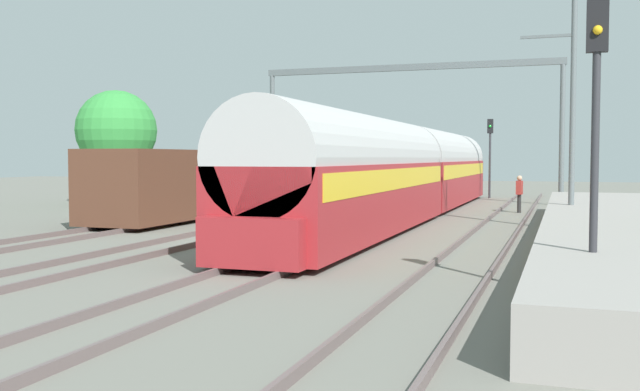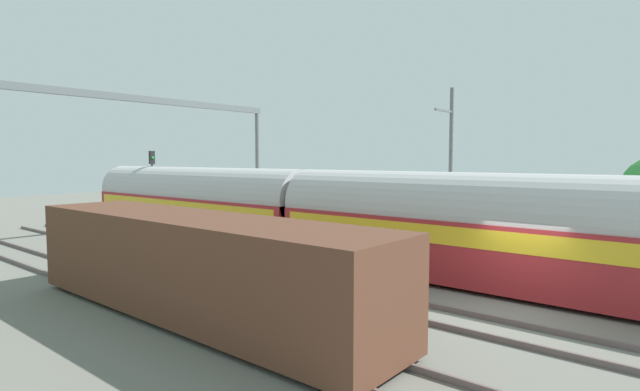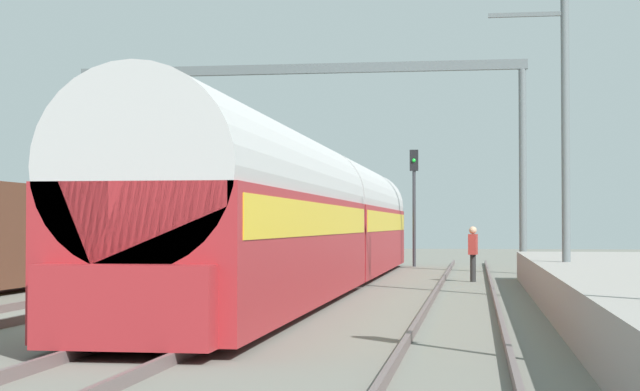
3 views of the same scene
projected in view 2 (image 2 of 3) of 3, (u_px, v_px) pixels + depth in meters
ground at (514, 310)px, 14.46m from camera, size 120.00×120.00×0.00m
track_far_west at (406, 383)px, 9.58m from camera, size 1.52×60.00×0.16m
track_west at (487, 326)px, 12.83m from camera, size 1.51×60.00×0.16m
track_east at (536, 293)px, 16.08m from camera, size 1.51×60.00×0.16m
track_far_east at (568, 270)px, 19.33m from camera, size 1.52×60.00×0.16m
platform at (543, 243)px, 23.50m from camera, size 4.40×28.00×0.90m
passenger_train at (305, 213)px, 22.40m from camera, size 2.93×32.85×3.82m
freight_car at (195, 265)px, 13.79m from camera, size 2.80×13.00×2.70m
person_crossing at (306, 218)px, 28.31m from camera, size 0.30×0.43×1.73m
railway_signal_far at (152, 177)px, 33.82m from camera, size 0.36×0.30×4.99m
catenary_gantry at (144, 132)px, 26.73m from camera, size 17.11×0.28×7.86m
catenary_pole_east_mid at (450, 165)px, 24.74m from camera, size 1.90×0.20×8.00m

